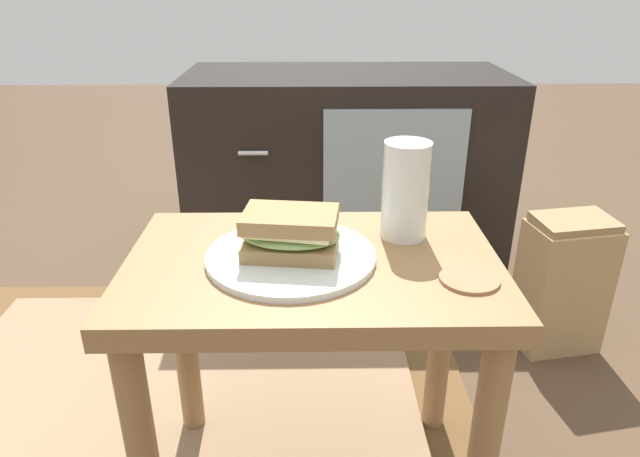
{
  "coord_description": "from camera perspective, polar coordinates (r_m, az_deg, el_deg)",
  "views": [
    {
      "loc": [
        0.0,
        -0.75,
        0.85
      ],
      "look_at": [
        0.01,
        0.0,
        0.51
      ],
      "focal_mm": 31.74,
      "sensor_mm": 36.0,
      "label": 1
    }
  ],
  "objects": [
    {
      "name": "side_table",
      "position": [
        0.89,
        -0.89,
        -8.26
      ],
      "size": [
        0.56,
        0.36,
        0.46
      ],
      "color": "olive",
      "rests_on": "ground"
    },
    {
      "name": "tv_cabinet",
      "position": [
        1.79,
        2.53,
        6.21
      ],
      "size": [
        0.96,
        0.46,
        0.58
      ],
      "color": "black",
      "rests_on": "ground"
    },
    {
      "name": "area_rug",
      "position": [
        1.39,
        -13.97,
        -13.91
      ],
      "size": [
        1.29,
        0.8,
        0.01
      ],
      "color": "brown",
      "rests_on": "ground"
    },
    {
      "name": "plate",
      "position": [
        0.85,
        -3.13,
        -2.66
      ],
      "size": [
        0.25,
        0.25,
        0.01
      ],
      "primitive_type": "cylinder",
      "color": "silver",
      "rests_on": "side_table"
    },
    {
      "name": "sandwich_front",
      "position": [
        0.83,
        -3.19,
        -0.34
      ],
      "size": [
        0.16,
        0.11,
        0.07
      ],
      "color": "#9E7A4C",
      "rests_on": "plate"
    },
    {
      "name": "beer_glass",
      "position": [
        0.9,
        8.41,
        3.69
      ],
      "size": [
        0.07,
        0.07,
        0.16
      ],
      "color": "silver",
      "rests_on": "side_table"
    },
    {
      "name": "coaster",
      "position": [
        0.81,
        14.62,
        -4.92
      ],
      "size": [
        0.08,
        0.08,
        0.01
      ],
      "primitive_type": "cylinder",
      "color": "#996B47",
      "rests_on": "side_table"
    },
    {
      "name": "paper_bag",
      "position": [
        1.48,
        23.13,
        -5.15
      ],
      "size": [
        0.21,
        0.16,
        0.34
      ],
      "color": "tan",
      "rests_on": "ground"
    }
  ]
}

